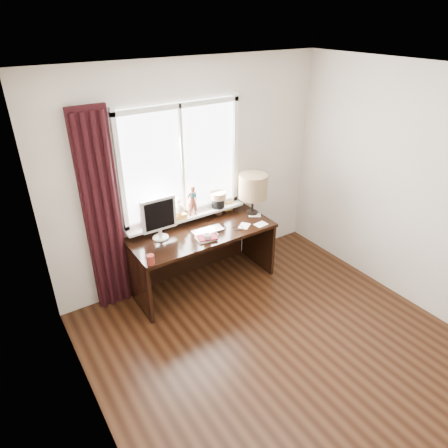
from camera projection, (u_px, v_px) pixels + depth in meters
floor at (300, 366)px, 3.83m from camera, size 3.50×4.00×0.00m
ceiling at (336, 82)px, 2.60m from camera, size 3.50×4.00×0.00m
wall_back at (193, 175)px, 4.68m from camera, size 3.50×0.00×2.60m
wall_left at (100, 337)px, 2.37m from camera, size 0.00×4.00×2.60m
wall_right at (439, 201)px, 4.06m from camera, size 0.00×4.00×2.60m
laptop at (208, 231)px, 4.60m from camera, size 0.38×0.26×0.03m
mug at (207, 237)px, 4.41m from camera, size 0.12×0.12×0.09m
red_cup at (151, 260)px, 4.00m from camera, size 0.08×0.08×0.10m
window at (183, 179)px, 4.57m from camera, size 1.52×0.20×1.40m
curtain at (103, 216)px, 4.16m from camera, size 0.38×0.09×2.25m
desk at (199, 245)px, 4.81m from camera, size 1.70×0.70×0.75m
monitor at (159, 216)px, 4.35m from camera, size 0.40×0.18×0.49m
notebook_stack at (207, 238)px, 4.46m from camera, size 0.25×0.20×0.03m
brush_holder at (219, 210)px, 4.99m from camera, size 0.09×0.09×0.25m
icon_frame at (229, 206)px, 5.06m from camera, size 0.10×0.04×0.13m
table_lamp at (253, 187)px, 4.85m from camera, size 0.35×0.35×0.52m
loose_papers at (253, 222)px, 4.83m from camera, size 0.46×0.39×0.00m
desk_cables at (225, 228)px, 4.68m from camera, size 0.46×0.33×0.01m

